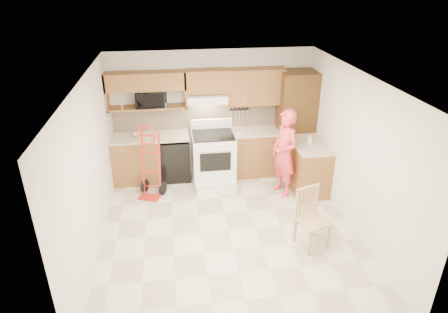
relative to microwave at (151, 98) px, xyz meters
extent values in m
cube|color=beige|center=(1.18, -2.08, -1.66)|extent=(4.00, 4.50, 0.02)
cube|color=white|center=(1.18, -2.08, 0.86)|extent=(4.00, 4.50, 0.02)
cube|color=white|center=(1.18, 0.17, -0.40)|extent=(4.00, 0.02, 2.50)
cube|color=white|center=(1.18, -4.34, -0.40)|extent=(4.00, 0.02, 2.50)
cube|color=white|center=(-0.83, -2.08, -0.40)|extent=(0.02, 4.50, 2.50)
cube|color=white|center=(3.19, -2.08, -0.40)|extent=(0.02, 4.50, 2.50)
cube|color=#CAB091|center=(1.18, 0.15, -0.45)|extent=(3.92, 0.03, 0.55)
cube|color=brown|center=(-0.37, -0.14, -1.20)|extent=(0.90, 0.60, 0.90)
cube|color=black|center=(0.38, -0.14, -1.23)|extent=(0.60, 0.60, 0.85)
cube|color=brown|center=(2.01, -0.14, -1.20)|extent=(1.14, 0.60, 0.90)
cube|color=#BAAD93|center=(-0.07, -0.13, -0.73)|extent=(1.50, 0.63, 0.04)
cube|color=#BAAD93|center=(2.01, -0.13, -0.73)|extent=(1.14, 0.63, 0.04)
cube|color=brown|center=(2.88, -0.94, -1.20)|extent=(0.60, 1.00, 0.90)
cube|color=#BAAD93|center=(2.88, -0.94, -0.73)|extent=(0.63, 1.00, 0.04)
cube|color=#4D3516|center=(2.83, -0.14, -0.60)|extent=(0.70, 0.60, 2.10)
cube|color=brown|center=(-0.07, 0.00, 0.33)|extent=(1.50, 0.33, 0.34)
cube|color=brown|center=(-0.07, 0.00, -0.18)|extent=(1.50, 0.33, 0.04)
cube|color=brown|center=(1.06, 0.00, 0.29)|extent=(0.76, 0.33, 0.44)
cube|color=brown|center=(2.01, 0.00, 0.15)|extent=(1.14, 0.33, 0.70)
cube|color=white|center=(1.06, -0.06, -0.02)|extent=(0.76, 0.46, 0.14)
imported|color=black|center=(0.00, 0.00, 0.00)|extent=(0.61, 0.43, 0.32)
imported|color=#E9414B|center=(2.36, -1.04, -0.82)|extent=(0.56, 0.69, 1.65)
imported|color=white|center=(2.88, -0.90, -0.62)|extent=(0.11, 0.11, 0.18)
imported|color=white|center=(-0.27, -0.14, -0.68)|extent=(0.25, 0.25, 0.05)
camera|label=1|loc=(0.39, -7.23, 2.18)|focal=31.22mm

